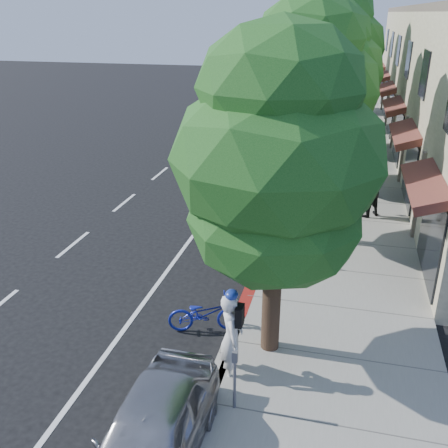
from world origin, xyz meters
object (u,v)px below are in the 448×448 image
(street_tree_4, at_px, (334,48))
(white_pickup, at_px, (278,117))
(street_tree_3, at_px, (329,50))
(dark_suv_far, at_px, (303,113))
(bicycle, at_px, (205,314))
(silver_suv, at_px, (253,189))
(street_tree_1, at_px, (307,94))
(cyclist, at_px, (231,337))
(street_tree_0, at_px, (277,163))
(street_tree_5, at_px, (337,47))
(pedestrian, at_px, (369,191))
(near_car_a, at_px, (151,437))
(street_tree_2, at_px, (320,75))
(dark_sedan, at_px, (269,148))

(street_tree_4, distance_m, white_pickup, 5.32)
(street_tree_3, bearing_deg, dark_suv_far, 105.08)
(dark_suv_far, bearing_deg, street_tree_3, -70.69)
(bicycle, xyz_separation_m, silver_suv, (-0.37, 7.86, 0.41))
(street_tree_1, height_order, cyclist, street_tree_1)
(street_tree_0, bearing_deg, street_tree_3, 90.00)
(street_tree_5, xyz_separation_m, bicycle, (-1.61, -29.54, -4.19))
(street_tree_5, relative_size, pedestrian, 3.95)
(street_tree_4, xyz_separation_m, white_pickup, (-3.08, -1.40, -4.11))
(silver_suv, xyz_separation_m, near_car_a, (0.59, -11.82, -0.20))
(street_tree_4, relative_size, near_car_a, 2.03)
(street_tree_5, bearing_deg, street_tree_4, -90.00)
(street_tree_2, distance_m, dark_suv_far, 12.90)
(street_tree_2, height_order, pedestrian, street_tree_2)
(cyclist, bearing_deg, street_tree_2, -22.38)
(white_pickup, relative_size, pedestrian, 3.00)
(street_tree_3, bearing_deg, near_car_a, -93.73)
(street_tree_3, distance_m, bicycle, 18.25)
(cyclist, distance_m, silver_suv, 9.39)
(silver_suv, distance_m, white_pickup, 14.32)
(silver_suv, bearing_deg, street_tree_1, -50.09)
(cyclist, bearing_deg, white_pickup, -13.62)
(dark_sedan, bearing_deg, street_tree_4, 79.34)
(street_tree_1, relative_size, cyclist, 3.93)
(silver_suv, bearing_deg, street_tree_3, 77.77)
(cyclist, xyz_separation_m, dark_suv_far, (-1.02, 25.19, -0.11))
(street_tree_3, xyz_separation_m, dark_suv_far, (-1.67, 6.21, -4.36))
(cyclist, bearing_deg, silver_suv, -11.33)
(street_tree_0, relative_size, dark_suv_far, 1.39)
(street_tree_3, distance_m, near_car_a, 22.02)
(silver_suv, bearing_deg, near_car_a, -87.80)
(street_tree_1, relative_size, street_tree_4, 0.96)
(street_tree_0, height_order, dark_sedan, street_tree_0)
(street_tree_2, height_order, dark_sedan, street_tree_2)
(street_tree_0, relative_size, white_pickup, 1.22)
(street_tree_2, height_order, dark_suv_far, street_tree_2)
(street_tree_5, bearing_deg, near_car_a, -92.39)
(street_tree_1, distance_m, near_car_a, 10.45)
(bicycle, relative_size, pedestrian, 0.91)
(street_tree_1, distance_m, street_tree_5, 24.00)
(cyclist, height_order, white_pickup, cyclist)
(street_tree_1, distance_m, dark_sedan, 10.37)
(street_tree_1, xyz_separation_m, street_tree_3, (0.00, 12.00, 0.43))
(dark_sedan, xyz_separation_m, near_car_a, (1.06, -18.72, -0.05))
(street_tree_0, relative_size, street_tree_5, 0.93)
(street_tree_5, relative_size, bicycle, 4.33)
(street_tree_3, relative_size, street_tree_5, 1.14)
(street_tree_5, relative_size, dark_suv_far, 1.50)
(street_tree_4, height_order, pedestrian, street_tree_4)
(street_tree_4, relative_size, white_pickup, 1.38)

